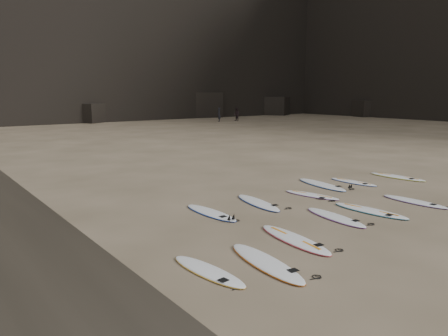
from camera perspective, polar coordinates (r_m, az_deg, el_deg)
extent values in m
plane|color=#897559|center=(14.03, 15.59, -6.31)|extent=(240.00, 240.00, 0.00)
cube|color=black|center=(56.44, -17.25, 6.88)|extent=(4.23, 4.46, 2.33)
cube|color=black|center=(64.93, -3.17, 8.24)|extent=(5.95, 5.19, 3.59)
cube|color=black|center=(71.43, 6.56, 8.07)|extent=(5.31, 5.56, 2.88)
cube|color=black|center=(69.56, 18.29, 7.38)|extent=(4.39, 4.01, 2.41)
ellipsoid|color=white|center=(10.12, 5.49, -12.14)|extent=(1.01, 2.78, 0.10)
ellipsoid|color=white|center=(11.70, 9.18, -9.13)|extent=(0.97, 2.76, 0.10)
ellipsoid|color=white|center=(13.91, 14.32, -6.21)|extent=(0.90, 2.51, 0.09)
ellipsoid|color=white|center=(14.95, 18.56, -5.28)|extent=(0.83, 2.65, 0.09)
ellipsoid|color=white|center=(16.73, 23.62, -4.01)|extent=(0.58, 2.40, 0.09)
ellipsoid|color=white|center=(13.97, -1.74, -5.82)|extent=(0.66, 2.48, 0.09)
ellipsoid|color=white|center=(15.22, 4.45, -4.50)|extent=(1.06, 2.65, 0.09)
ellipsoid|color=white|center=(16.61, 11.38, -3.45)|extent=(0.99, 2.29, 0.08)
ellipsoid|color=white|center=(18.48, 12.63, -2.10)|extent=(1.11, 2.87, 0.10)
ellipsoid|color=white|center=(19.38, 16.54, -1.74)|extent=(0.66, 2.25, 0.08)
ellipsoid|color=white|center=(21.14, 21.69, -1.06)|extent=(0.79, 2.64, 0.09)
ellipsoid|color=white|center=(9.67, -2.09, -13.25)|extent=(0.75, 2.31, 0.08)
imported|color=black|center=(55.65, -0.66, 7.00)|extent=(0.64, 0.76, 1.76)
imported|color=black|center=(56.58, 1.67, 7.02)|extent=(0.69, 0.86, 1.70)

